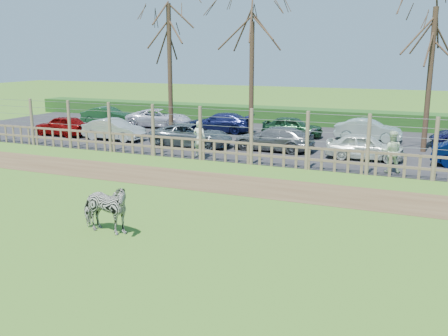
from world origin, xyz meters
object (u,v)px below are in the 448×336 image
at_px(car_1, 114,129).
at_px(car_2, 191,135).
at_px(visitor_b, 391,152).
at_px(car_3, 274,139).
at_px(tree_mid, 252,53).
at_px(tree_right, 433,45).
at_px(car_11, 368,130).
at_px(car_0, 62,126).
at_px(zebra, 104,209).
at_px(car_7, 108,116).
at_px(tree_left, 169,39).
at_px(visitor_a, 199,139).
at_px(car_4, 365,147).
at_px(car_10, 292,127).
at_px(car_8, 159,118).
at_px(car_9, 220,123).

xyz_separation_m(car_1, car_2, (4.98, -0.19, 0.00)).
xyz_separation_m(visitor_b, car_3, (-5.88, 2.69, -0.26)).
relative_size(tree_mid, car_1, 1.87).
xyz_separation_m(tree_right, car_11, (-2.99, 2.27, -4.60)).
height_order(tree_mid, tree_right, tree_right).
relative_size(tree_right, car_0, 2.09).
height_order(zebra, car_1, zebra).
bearing_deg(visitor_b, car_2, -17.37).
distance_m(tree_right, visitor_b, 6.95).
height_order(visitor_b, car_11, visitor_b).
bearing_deg(car_11, zebra, 165.15).
xyz_separation_m(car_1, car_11, (13.31, 5.39, 0.00)).
distance_m(tree_right, zebra, 18.15).
xyz_separation_m(tree_mid, car_3, (1.98, -2.13, -4.23)).
height_order(car_3, car_7, same).
xyz_separation_m(tree_left, visitor_b, (12.36, -3.81, -4.71)).
bearing_deg(visitor_a, zebra, 103.89).
bearing_deg(visitor_a, car_2, -52.31).
distance_m(tree_left, car_3, 8.25).
relative_size(tree_left, visitor_b, 4.57).
distance_m(car_4, car_7, 18.53).
height_order(car_2, car_4, same).
bearing_deg(car_10, car_8, 84.08).
distance_m(tree_mid, car_7, 12.33).
bearing_deg(car_11, visitor_a, 138.64).
bearing_deg(car_11, car_8, 89.90).
bearing_deg(tree_right, car_9, 171.37).
relative_size(tree_mid, visitor_a, 3.96).
xyz_separation_m(visitor_a, car_8, (-6.68, 7.76, -0.26)).
relative_size(tree_right, visitor_b, 4.26).
bearing_deg(tree_mid, car_9, 141.49).
bearing_deg(visitor_b, car_10, -55.73).
bearing_deg(car_7, visitor_b, -117.38).
relative_size(car_4, car_10, 1.00).
bearing_deg(visitor_a, car_0, -10.83).
height_order(car_9, car_11, same).
bearing_deg(car_2, car_10, -44.99).
height_order(tree_right, visitor_a, tree_right).
bearing_deg(visitor_b, car_4, -65.32).
bearing_deg(car_4, car_9, 61.48).
relative_size(tree_mid, car_9, 1.65).
relative_size(visitor_b, car_3, 0.42).
bearing_deg(car_7, car_9, -97.55).
height_order(tree_mid, car_4, tree_mid).
bearing_deg(car_11, car_7, 91.04).
bearing_deg(car_8, car_10, -99.75).
bearing_deg(car_11, car_2, 123.79).
relative_size(car_0, car_3, 0.85).
height_order(car_10, car_11, same).
relative_size(visitor_a, car_10, 0.49).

